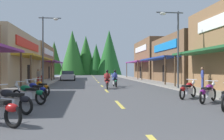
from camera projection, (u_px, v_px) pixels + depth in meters
The scene contains 23 objects.
ground at pixel (99, 83), 28.40m from camera, with size 10.73×82.34×0.10m, color #4C4C4F.
sidewalk_left at pixel (44, 82), 27.68m from camera, with size 2.43×82.34×0.12m, color #9E9991.
sidewalk_right at pixel (151, 82), 29.13m from camera, with size 2.43×82.34×0.12m, color gray.
centerline_dashes at pixel (97, 80), 33.47m from camera, with size 0.16×60.59×0.01m.
storefront_left_middle at pixel (0, 59), 25.05m from camera, with size 7.95×13.60×5.48m.
storefront_left_far at pixel (26, 62), 38.76m from camera, with size 9.33×12.96×5.72m.
storefront_right_middle at pixel (194, 60), 27.99m from camera, with size 9.13×11.08×5.56m.
storefront_right_far at pixel (161, 60), 40.04m from camera, with size 8.91×11.15×6.56m.
streetlamp_left at pixel (46, 41), 22.88m from camera, with size 2.18×0.30×6.80m.
streetlamp_right at pixel (174, 39), 18.33m from camera, with size 2.18×0.30×6.20m.
motorcycle_parked_right_2 at pixel (208, 92), 11.13m from camera, with size 1.65×1.51×1.04m.
motorcycle_parked_right_3 at pixel (188, 89), 12.74m from camera, with size 1.64×1.52×1.04m.
motorcycle_parked_left_1 at pixel (11, 100), 8.38m from camera, with size 1.87×1.21×1.04m.
motorcycle_parked_left_2 at pixel (29, 93), 10.69m from camera, with size 1.85×1.25×1.04m.
motorcycle_parked_left_3 at pixel (35, 90), 12.53m from camera, with size 1.60×1.57×1.04m.
motorcycle_parked_left_4 at pixel (41, 87), 14.26m from camera, with size 1.39×1.75×1.04m.
rider_cruising_lead at pixel (107, 81), 19.17m from camera, with size 0.60×2.14×1.57m.
rider_cruising_trailing at pixel (115, 80), 21.05m from camera, with size 0.60×2.14×1.57m.
pedestrian_by_shop at pixel (38, 76), 23.78m from camera, with size 0.36×0.55×1.63m.
pedestrian_browsing at pixel (42, 74), 27.41m from camera, with size 0.33×0.56×1.75m.
pedestrian_waiting at pixel (202, 77), 17.42m from camera, with size 0.35×0.55×1.79m.
parked_car_curbside at pixel (68, 76), 34.28m from camera, with size 2.17×4.35×1.40m.
treeline_backdrop at pixel (85, 55), 69.87m from camera, with size 23.43×12.20×13.45m.
Camera 1 is at (-1.49, -2.24, 1.58)m, focal length 37.13 mm.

